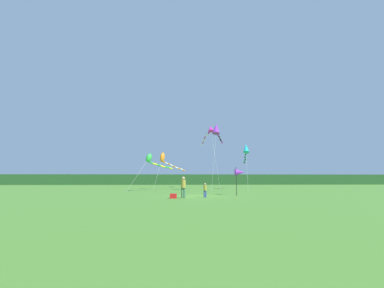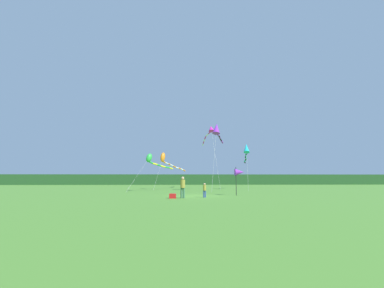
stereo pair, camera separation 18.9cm
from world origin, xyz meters
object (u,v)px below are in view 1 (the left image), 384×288
cooler_box (173,196)px  kite_orange (165,160)px  person_adult (183,186)px  kite_purple (217,130)px  kite_magenta (209,131)px  kite_cyan (246,150)px  banner_flag_pole (240,172)px  kite_green (152,160)px  person_child (205,189)px

cooler_box → kite_orange: size_ratio=0.08×
person_adult → cooler_box: person_adult is taller
kite_purple → kite_magenta: bearing=89.7°
cooler_box → kite_cyan: kite_cyan is taller
kite_magenta → kite_orange: size_ratio=1.39×
banner_flag_pole → kite_cyan: (4.02, 12.97, 3.60)m
person_adult → kite_green: size_ratio=0.33×
kite_cyan → kite_magenta: size_ratio=0.73×
person_adult → kite_cyan: size_ratio=0.24×
banner_flag_pole → kite_orange: 16.69m
cooler_box → kite_magenta: bearing=75.0°
kite_green → kite_purple: size_ratio=0.61×
kite_purple → person_adult: bearing=-110.9°
person_child → kite_green: size_ratio=0.23×
kite_purple → kite_orange: bearing=140.8°
kite_purple → person_child: bearing=-103.6°
kite_green → kite_cyan: bearing=16.9°
banner_flag_pole → kite_purple: kite_purple is taller
kite_magenta → kite_purple: kite_magenta is taller
kite_orange → cooler_box: bearing=-85.4°
person_child → kite_magenta: bearing=81.9°
cooler_box → kite_cyan: (10.46, 16.48, 5.63)m
person_child → kite_cyan: (7.71, 15.51, 5.14)m
cooler_box → kite_green: size_ratio=0.10×
kite_cyan → kite_magenta: kite_magenta is taller
person_child → kite_cyan: size_ratio=0.17×
person_adult → cooler_box: (-0.84, -0.14, -0.80)m
person_adult → banner_flag_pole: 6.65m
person_child → banner_flag_pole: banner_flag_pole is taller
kite_orange → kite_magenta: bearing=21.0°
kite_orange → person_child: bearing=-76.2°
kite_cyan → kite_purple: kite_purple is taller
cooler_box → kite_purple: 15.68m
person_adult → cooler_box: 1.17m
banner_flag_pole → kite_cyan: 14.05m
person_child → kite_green: bearing=116.7°
person_adult → kite_purple: bearing=69.1°
person_adult → kite_green: bearing=107.4°
banner_flag_pole → kite_cyan: kite_cyan is taller
banner_flag_pole → kite_purple: (-0.92, 8.87, 5.85)m
person_child → banner_flag_pole: size_ratio=0.45×
cooler_box → banner_flag_pole: 7.61m
person_adult → person_child: bearing=23.1°
person_adult → kite_magenta: bearing=77.1°
person_adult → kite_purple: kite_purple is taller
person_child → cooler_box: 2.96m
kite_green → kite_cyan: 14.17m
banner_flag_pole → kite_purple: size_ratio=0.31×
person_child → kite_cyan: kite_cyan is taller
kite_purple → kite_orange: 9.70m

